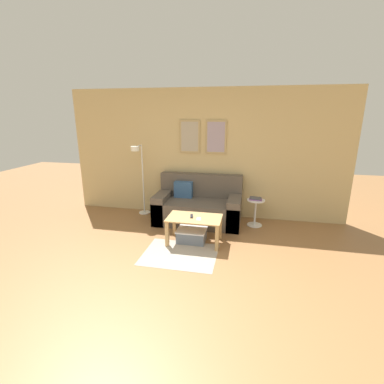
{
  "coord_description": "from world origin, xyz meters",
  "views": [
    {
      "loc": [
        0.92,
        -2.43,
        2.08
      ],
      "look_at": [
        0.03,
        1.77,
        0.85
      ],
      "focal_mm": 26.0,
      "sensor_mm": 36.0,
      "label": 1
    }
  ],
  "objects_px": {
    "coffee_table": "(194,222)",
    "side_table": "(255,210)",
    "remote_control": "(192,216)",
    "cell_phone": "(199,219)",
    "storage_bin": "(192,235)",
    "couch": "(198,206)",
    "book_stack": "(255,199)",
    "floor_lamp": "(140,172)"
  },
  "relations": [
    {
      "from": "storage_bin",
      "to": "couch",
      "type": "bearing_deg",
      "value": 93.77
    },
    {
      "from": "couch",
      "to": "side_table",
      "type": "height_order",
      "value": "couch"
    },
    {
      "from": "side_table",
      "to": "book_stack",
      "type": "xyz_separation_m",
      "value": [
        -0.01,
        0.01,
        0.23
      ]
    },
    {
      "from": "floor_lamp",
      "to": "cell_phone",
      "type": "xyz_separation_m",
      "value": [
        1.41,
        -1.06,
        -0.48
      ]
    },
    {
      "from": "side_table",
      "to": "cell_phone",
      "type": "height_order",
      "value": "side_table"
    },
    {
      "from": "coffee_table",
      "to": "side_table",
      "type": "distance_m",
      "value": 1.37
    },
    {
      "from": "side_table",
      "to": "book_stack",
      "type": "distance_m",
      "value": 0.23
    },
    {
      "from": "couch",
      "to": "remote_control",
      "type": "relative_size",
      "value": 10.95
    },
    {
      "from": "storage_bin",
      "to": "book_stack",
      "type": "bearing_deg",
      "value": 41.99
    },
    {
      "from": "coffee_table",
      "to": "remote_control",
      "type": "height_order",
      "value": "remote_control"
    },
    {
      "from": "coffee_table",
      "to": "storage_bin",
      "type": "distance_m",
      "value": 0.25
    },
    {
      "from": "book_stack",
      "to": "cell_phone",
      "type": "xyz_separation_m",
      "value": [
        -0.89,
        -1.02,
        -0.09
      ]
    },
    {
      "from": "storage_bin",
      "to": "side_table",
      "type": "relative_size",
      "value": 0.94
    },
    {
      "from": "coffee_table",
      "to": "book_stack",
      "type": "relative_size",
      "value": 3.66
    },
    {
      "from": "coffee_table",
      "to": "remote_control",
      "type": "xyz_separation_m",
      "value": [
        -0.05,
        0.02,
        0.1
      ]
    },
    {
      "from": "remote_control",
      "to": "floor_lamp",
      "type": "bearing_deg",
      "value": 131.22
    },
    {
      "from": "storage_bin",
      "to": "side_table",
      "type": "distance_m",
      "value": 1.4
    },
    {
      "from": "storage_bin",
      "to": "floor_lamp",
      "type": "xyz_separation_m",
      "value": [
        -1.28,
        0.96,
        0.82
      ]
    },
    {
      "from": "coffee_table",
      "to": "cell_phone",
      "type": "xyz_separation_m",
      "value": [
        0.08,
        -0.07,
        0.09
      ]
    },
    {
      "from": "floor_lamp",
      "to": "couch",
      "type": "bearing_deg",
      "value": -3.21
    },
    {
      "from": "floor_lamp",
      "to": "remote_control",
      "type": "xyz_separation_m",
      "value": [
        1.28,
        -0.97,
        -0.48
      ]
    },
    {
      "from": "cell_phone",
      "to": "couch",
      "type": "bearing_deg",
      "value": 93.53
    },
    {
      "from": "floor_lamp",
      "to": "cell_phone",
      "type": "distance_m",
      "value": 1.83
    },
    {
      "from": "couch",
      "to": "floor_lamp",
      "type": "bearing_deg",
      "value": 176.79
    },
    {
      "from": "remote_control",
      "to": "cell_phone",
      "type": "bearing_deg",
      "value": -44.74
    },
    {
      "from": "book_stack",
      "to": "floor_lamp",
      "type": "bearing_deg",
      "value": 179.0
    },
    {
      "from": "book_stack",
      "to": "coffee_table",
      "type": "bearing_deg",
      "value": -135.51
    },
    {
      "from": "storage_bin",
      "to": "floor_lamp",
      "type": "distance_m",
      "value": 1.8
    },
    {
      "from": "storage_bin",
      "to": "remote_control",
      "type": "height_order",
      "value": "remote_control"
    },
    {
      "from": "book_stack",
      "to": "remote_control",
      "type": "bearing_deg",
      "value": -137.68
    },
    {
      "from": "remote_control",
      "to": "cell_phone",
      "type": "relative_size",
      "value": 1.07
    },
    {
      "from": "couch",
      "to": "side_table",
      "type": "bearing_deg",
      "value": 0.98
    },
    {
      "from": "coffee_table",
      "to": "storage_bin",
      "type": "relative_size",
      "value": 1.82
    },
    {
      "from": "book_stack",
      "to": "storage_bin",
      "type": "bearing_deg",
      "value": -138.01
    },
    {
      "from": "cell_phone",
      "to": "floor_lamp",
      "type": "bearing_deg",
      "value": 135.5
    },
    {
      "from": "couch",
      "to": "storage_bin",
      "type": "height_order",
      "value": "couch"
    },
    {
      "from": "coffee_table",
      "to": "book_stack",
      "type": "xyz_separation_m",
      "value": [
        0.97,
        0.96,
        0.18
      ]
    },
    {
      "from": "remote_control",
      "to": "book_stack",
      "type": "bearing_deg",
      "value": 30.83
    },
    {
      "from": "side_table",
      "to": "cell_phone",
      "type": "relative_size",
      "value": 3.67
    },
    {
      "from": "floor_lamp",
      "to": "storage_bin",
      "type": "bearing_deg",
      "value": -36.98
    },
    {
      "from": "floor_lamp",
      "to": "cell_phone",
      "type": "relative_size",
      "value": 10.47
    },
    {
      "from": "coffee_table",
      "to": "storage_bin",
      "type": "height_order",
      "value": "coffee_table"
    }
  ]
}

